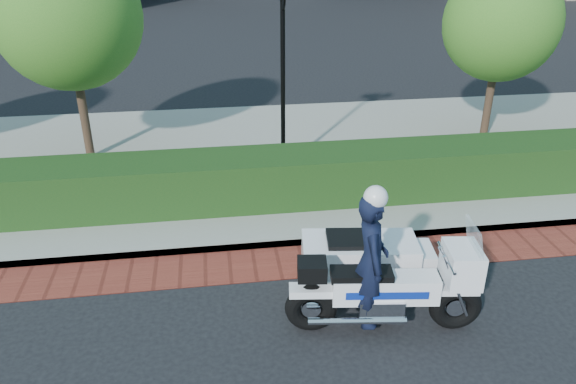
{
  "coord_description": "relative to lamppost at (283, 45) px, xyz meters",
  "views": [
    {
      "loc": [
        -0.58,
        -6.55,
        5.34
      ],
      "look_at": [
        0.68,
        2.21,
        1.0
      ],
      "focal_mm": 35.0,
      "sensor_mm": 36.0,
      "label": 1
    }
  ],
  "objects": [
    {
      "name": "ground",
      "position": [
        -1.0,
        -5.2,
        -2.96
      ],
      "size": [
        120.0,
        120.0,
        0.0
      ],
      "primitive_type": "plane",
      "color": "black",
      "rests_on": "ground"
    },
    {
      "name": "brick_strip",
      "position": [
        -1.0,
        -3.7,
        -2.95
      ],
      "size": [
        60.0,
        1.0,
        0.01
      ],
      "primitive_type": "cube",
      "color": "maroon",
      "rests_on": "ground"
    },
    {
      "name": "sidewalk",
      "position": [
        -1.0,
        0.8,
        -2.88
      ],
      "size": [
        60.0,
        8.0,
        0.15
      ],
      "primitive_type": "cube",
      "color": "gray",
      "rests_on": "ground"
    },
    {
      "name": "hedge_main",
      "position": [
        -1.0,
        -1.6,
        -2.31
      ],
      "size": [
        18.0,
        1.2,
        1.0
      ],
      "primitive_type": "cube",
      "color": "#113314",
      "rests_on": "sidewalk"
    },
    {
      "name": "lamppost",
      "position": [
        0.0,
        0.0,
        0.0
      ],
      "size": [
        1.02,
        0.7,
        4.21
      ],
      "color": "black",
      "rests_on": "sidewalk"
    },
    {
      "name": "tree_b",
      "position": [
        -4.5,
        1.3,
        0.48
      ],
      "size": [
        3.2,
        3.2,
        4.89
      ],
      "color": "#332319",
      "rests_on": "sidewalk"
    },
    {
      "name": "tree_c",
      "position": [
        5.5,
        1.3,
        0.09
      ],
      "size": [
        2.8,
        2.8,
        4.3
      ],
      "color": "#332319",
      "rests_on": "sidewalk"
    },
    {
      "name": "police_motorcycle",
      "position": [
        0.61,
        -5.17,
        -2.18
      ],
      "size": [
        2.81,
        2.14,
        2.27
      ],
      "rotation": [
        0.0,
        0.0,
        -0.13
      ],
      "color": "black",
      "rests_on": "ground"
    }
  ]
}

